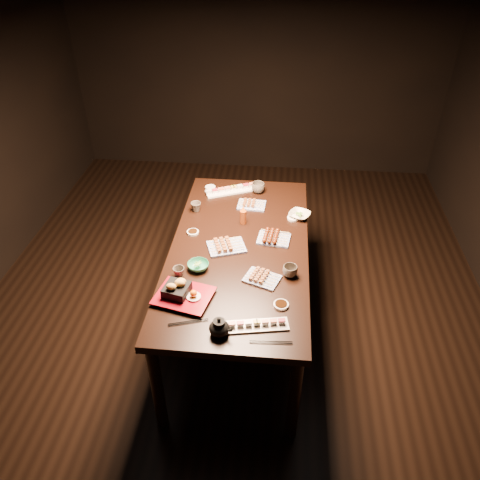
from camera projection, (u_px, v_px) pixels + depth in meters
The scene contains 23 objects.
ground at pixel (233, 314), 3.62m from camera, with size 5.00×5.00×0.00m, color black.
dining_table at pixel (239, 289), 3.30m from camera, with size 0.90×1.80×0.75m, color black.
sushi_platter_near at pixel (257, 324), 2.49m from camera, with size 0.34×0.09×0.04m, color white, non-canonical shape.
sushi_platter_far at pixel (230, 189), 3.64m from camera, with size 0.39×0.11×0.05m, color white, non-canonical shape.
yakitori_plate_center at pixel (226, 244), 3.05m from camera, with size 0.24×0.17×0.06m, color #828EB6, non-canonical shape.
yakitori_plate_right at pixel (262, 276), 2.80m from camera, with size 0.20×0.15×0.05m, color #828EB6, non-canonical shape.
yakitori_plate_left at pixel (252, 203), 3.47m from camera, with size 0.20×0.15×0.05m, color #828EB6, non-canonical shape.
tsukune_plate at pixel (274, 237), 3.12m from camera, with size 0.21×0.15×0.05m, color #828EB6, non-canonical shape.
edamame_bowl_green at pixel (198, 266), 2.89m from camera, with size 0.13×0.13×0.04m, color #2D8961.
edamame_bowl_cream at pixel (300, 215), 3.36m from camera, with size 0.15×0.15×0.04m, color beige.
tempura_tray at pixel (183, 291), 2.65m from camera, with size 0.31×0.25×0.11m, color black, non-canonical shape.
teacup_near_left at pixel (179, 272), 2.82m from camera, with size 0.07×0.07×0.07m, color #4D453A.
teacup_mid_right at pixel (290, 271), 2.82m from camera, with size 0.09×0.09×0.07m, color #4D453A.
teacup_far_left at pixel (196, 207), 3.41m from camera, with size 0.07×0.07×0.07m, color #4D453A.
teacup_far_right at pixel (258, 188), 3.63m from camera, with size 0.10×0.10×0.08m, color #4D453A.
teapot at pixel (219, 326), 2.43m from camera, with size 0.13×0.13×0.11m, color black, non-canonical shape.
condiment_bottle at pixel (243, 215), 3.26m from camera, with size 0.04×0.04×0.14m, color maroon.
sauce_dish_west at pixel (193, 232), 3.20m from camera, with size 0.08×0.08×0.01m, color white.
sauce_dish_east at pixel (293, 218), 3.34m from camera, with size 0.08×0.08×0.01m, color white.
sauce_dish_se at pixel (281, 305), 2.63m from camera, with size 0.09×0.09×0.02m, color white.
sauce_dish_nw at pixel (210, 187), 3.70m from camera, with size 0.08×0.08×0.01m, color white.
chopsticks_near at pixel (188, 322), 2.53m from camera, with size 0.22×0.02×0.01m, color black, non-canonical shape.
chopsticks_se at pixel (271, 342), 2.41m from camera, with size 0.22×0.02×0.01m, color black, non-canonical shape.
Camera 1 is at (0.30, -2.56, 2.60)m, focal length 35.00 mm.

